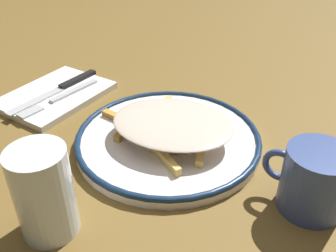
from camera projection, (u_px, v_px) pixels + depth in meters
The scene contains 8 objects.
ground_plane at pixel (168, 144), 0.61m from camera, with size 2.60×2.60×0.00m, color brown.
plate at pixel (168, 139), 0.61m from camera, with size 0.29×0.29×0.02m.
fries_heap at pixel (172, 123), 0.59m from camera, with size 0.25×0.19×0.04m.
napkin at pixel (55, 95), 0.74m from camera, with size 0.15×0.20×0.01m, color white.
fork at pixel (60, 98), 0.71m from camera, with size 0.03×0.18×0.01m.
knife at pixel (62, 87), 0.74m from camera, with size 0.03×0.21×0.01m.
water_glass at pixel (44, 193), 0.43m from camera, with size 0.07×0.07×0.12m, color silver.
coffee_mug at pixel (314, 180), 0.47m from camera, with size 0.11×0.08×0.09m.
Camera 1 is at (-0.27, 0.42, 0.36)m, focal length 40.67 mm.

